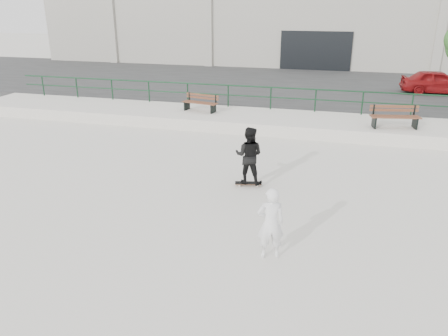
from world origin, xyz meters
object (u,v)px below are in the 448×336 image
(bench_right, at_px, (395,117))
(skateboard, at_px, (248,183))
(bench_left, at_px, (201,103))
(red_car, at_px, (437,82))
(seated_skater, at_px, (271,223))
(standing_skater, at_px, (249,155))

(bench_right, distance_m, skateboard, 7.55)
(bench_right, bearing_deg, bench_left, 164.41)
(red_car, bearing_deg, seated_skater, 157.20)
(bench_right, bearing_deg, skateboard, -137.74)
(seated_skater, bearing_deg, skateboard, -88.77)
(bench_left, height_order, standing_skater, standing_skater)
(bench_right, relative_size, standing_skater, 1.14)
(red_car, bearing_deg, standing_skater, 148.47)
(red_car, relative_size, standing_skater, 2.15)
(skateboard, bearing_deg, seated_skater, -84.57)
(red_car, xyz_separation_m, skateboard, (-7.26, -13.83, -1.05))
(bench_left, xyz_separation_m, seated_skater, (4.90, -10.32, -0.08))
(standing_skater, bearing_deg, seated_skater, 109.78)
(bench_left, xyz_separation_m, red_car, (10.91, 7.16, 0.25))
(red_car, xyz_separation_m, standing_skater, (-7.26, -13.83, -0.18))
(skateboard, xyz_separation_m, standing_skater, (0.00, 0.00, 0.87))
(red_car, xyz_separation_m, seated_skater, (-6.01, -17.48, -0.33))
(red_car, height_order, skateboard, red_car)
(bench_left, bearing_deg, bench_right, 7.39)
(red_car, relative_size, seated_skater, 2.31)
(bench_left, relative_size, seated_skater, 1.08)
(seated_skater, bearing_deg, bench_left, -82.25)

